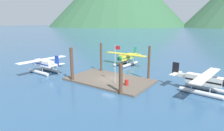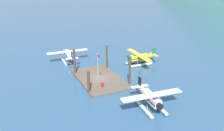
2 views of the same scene
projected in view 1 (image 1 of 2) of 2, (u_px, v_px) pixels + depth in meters
ground_plane at (109, 81)px, 32.26m from camera, size 1200.00×1200.00×0.00m
dock_platform at (109, 80)px, 32.23m from camera, size 14.27×8.52×0.30m
piling_near_left at (72, 65)px, 31.26m from camera, size 0.52×0.52×5.78m
piling_near_right at (121, 79)px, 25.70m from camera, size 0.52×0.52×4.35m
piling_far_left at (101, 58)px, 37.23m from camera, size 0.40×0.40×5.89m
piling_far_right at (149, 63)px, 31.98m from camera, size 0.39×0.39×5.96m
flagpole at (116, 59)px, 29.34m from camera, size 0.95×0.10×6.16m
fuel_drum at (127, 83)px, 28.87m from camera, size 0.62×0.62×0.88m
seaplane_cream_stbd_fwd at (204, 82)px, 26.41m from camera, size 7.96×10.49×3.84m
seaplane_white_port_aft at (44, 65)px, 37.12m from camera, size 7.98×10.44×3.84m
seaplane_yellow_bow_left at (126, 58)px, 43.86m from camera, size 10.45×7.98×3.84m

